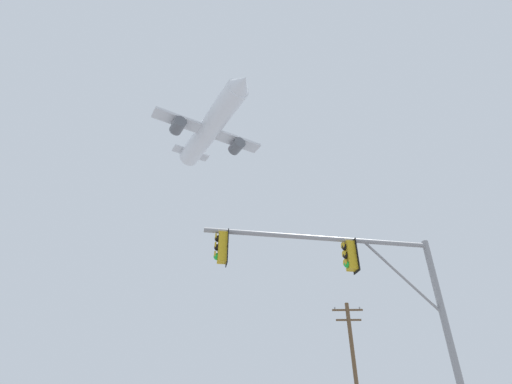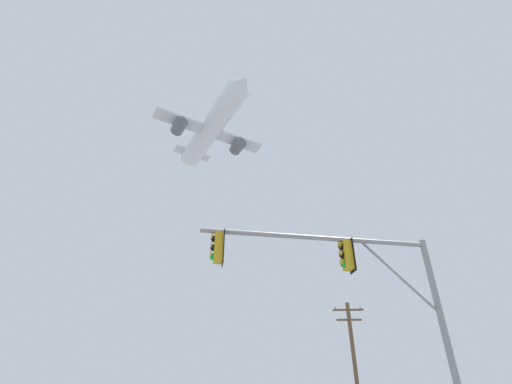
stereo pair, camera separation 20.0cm
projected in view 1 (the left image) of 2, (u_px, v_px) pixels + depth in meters
The scene contains 3 objects.
signal_pole_near at pixel (360, 285), 10.97m from camera, with size 7.17×1.61×6.60m.
utility_pole at pixel (354, 363), 25.11m from camera, with size 2.20×0.28×8.66m.
airplane at pixel (210, 127), 55.32m from camera, with size 15.55×20.15×6.02m.
Camera 1 is at (0.16, -4.09, 1.79)m, focal length 26.01 mm.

